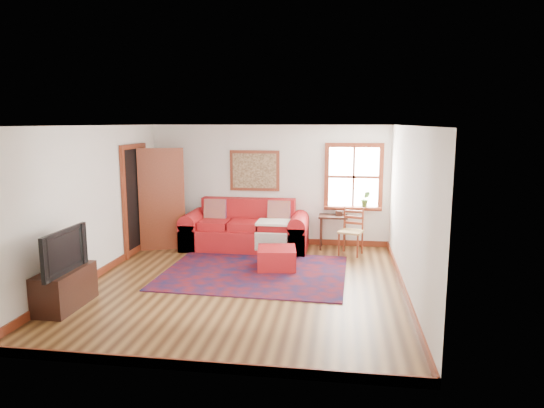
% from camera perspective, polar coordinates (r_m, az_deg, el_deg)
% --- Properties ---
extents(ground, '(5.50, 5.50, 0.00)m').
position_cam_1_polar(ground, '(7.82, -3.40, -9.45)').
color(ground, '#402511').
rests_on(ground, ground).
extents(room_envelope, '(5.04, 5.54, 2.52)m').
position_cam_1_polar(room_envelope, '(7.46, -3.51, 2.66)').
color(room_envelope, silver).
rests_on(room_envelope, ground).
extents(window, '(1.18, 0.20, 1.38)m').
position_cam_1_polar(window, '(10.02, 9.73, 2.37)').
color(window, white).
rests_on(window, ground).
extents(doorway, '(0.89, 1.08, 2.14)m').
position_cam_1_polar(doorway, '(9.87, -13.99, 0.68)').
color(doorway, black).
rests_on(doorway, ground).
extents(framed_artwork, '(1.05, 0.07, 0.85)m').
position_cam_1_polar(framed_artwork, '(10.16, -2.07, 3.94)').
color(framed_artwork, maroon).
rests_on(framed_artwork, ground).
extents(persian_rug, '(3.15, 2.55, 0.02)m').
position_cam_1_polar(persian_rug, '(8.40, -2.05, -8.02)').
color(persian_rug, '#580C10').
rests_on(persian_rug, ground).
extents(red_leather_sofa, '(2.52, 1.04, 0.99)m').
position_cam_1_polar(red_leather_sofa, '(9.94, -3.07, -3.34)').
color(red_leather_sofa, '#A81519').
rests_on(red_leather_sofa, ground).
extents(red_ottoman, '(0.74, 0.74, 0.38)m').
position_cam_1_polar(red_ottoman, '(8.56, 0.56, -6.41)').
color(red_ottoman, '#A81519').
rests_on(red_ottoman, ground).
extents(side_table, '(0.58, 0.43, 0.69)m').
position_cam_1_polar(side_table, '(9.89, 7.20, -2.04)').
color(side_table, '#331811').
rests_on(side_table, ground).
extents(ladder_back_chair, '(0.53, 0.51, 0.92)m').
position_cam_1_polar(ladder_back_chair, '(9.56, 9.36, -2.95)').
color(ladder_back_chair, tan).
rests_on(ladder_back_chair, ground).
extents(media_cabinet, '(0.44, 0.99, 0.54)m').
position_cam_1_polar(media_cabinet, '(7.41, -23.17, -9.10)').
color(media_cabinet, '#331811').
rests_on(media_cabinet, ground).
extents(television, '(0.14, 1.04, 0.60)m').
position_cam_1_polar(television, '(7.14, -23.89, -5.08)').
color(television, black).
rests_on(television, media_cabinet).
extents(candle_hurricane, '(0.12, 0.12, 0.18)m').
position_cam_1_polar(candle_hurricane, '(7.57, -21.68, -5.81)').
color(candle_hurricane, silver).
rests_on(candle_hurricane, media_cabinet).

